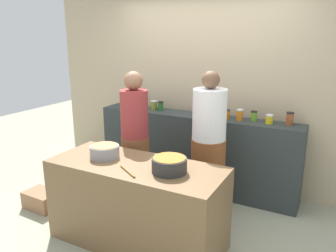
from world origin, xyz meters
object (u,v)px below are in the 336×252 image
(preserve_jar_5, at_px, (240,115))
(preserve_jar_1, at_px, (154,105))
(preserve_jar_8, at_px, (290,119))
(preserve_jar_0, at_px, (126,102))
(preserve_jar_6, at_px, (254,116))
(preserve_jar_2, at_px, (161,106))
(wooden_spoon, at_px, (128,171))
(preserve_jar_7, at_px, (269,119))
(cook_with_tongs, at_px, (135,148))
(preserve_jar_4, at_px, (226,114))
(cooking_pot_left, at_px, (105,151))
(preserve_jar_3, at_px, (212,111))
(bread_crate, at_px, (42,200))
(cook_in_cap, at_px, (208,153))
(cooking_pot_center, at_px, (169,165))

(preserve_jar_5, bearing_deg, preserve_jar_1, 178.24)
(preserve_jar_1, distance_m, preserve_jar_8, 1.78)
(preserve_jar_0, height_order, preserve_jar_5, preserve_jar_0)
(preserve_jar_6, bearing_deg, preserve_jar_2, -178.03)
(wooden_spoon, bearing_deg, preserve_jar_7, 60.85)
(preserve_jar_0, bearing_deg, cook_with_tongs, -49.52)
(preserve_jar_7, bearing_deg, preserve_jar_5, -178.79)
(preserve_jar_4, height_order, preserve_jar_7, preserve_jar_4)
(preserve_jar_0, height_order, cooking_pot_left, preserve_jar_0)
(preserve_jar_3, height_order, wooden_spoon, preserve_jar_3)
(preserve_jar_1, distance_m, preserve_jar_6, 1.37)
(preserve_jar_6, relative_size, bread_crate, 0.30)
(bread_crate, bearing_deg, preserve_jar_5, 34.57)
(preserve_jar_1, xyz_separation_m, preserve_jar_4, (1.05, -0.03, -0.00))
(preserve_jar_2, distance_m, preserve_jar_8, 1.66)
(preserve_jar_8, bearing_deg, preserve_jar_1, -179.46)
(preserve_jar_8, height_order, wooden_spoon, preserve_jar_8)
(preserve_jar_6, xyz_separation_m, preserve_jar_8, (0.41, 0.00, 0.01))
(cook_in_cap, bearing_deg, preserve_jar_4, 88.98)
(preserve_jar_2, bearing_deg, preserve_jar_8, 1.52)
(preserve_jar_0, distance_m, preserve_jar_4, 1.48)
(preserve_jar_3, bearing_deg, cooking_pot_left, -113.17)
(preserve_jar_4, relative_size, cooking_pot_center, 0.36)
(wooden_spoon, bearing_deg, cooking_pot_center, 28.91)
(preserve_jar_5, distance_m, wooden_spoon, 1.70)
(preserve_jar_0, bearing_deg, preserve_jar_8, 1.99)
(preserve_jar_8, relative_size, wooden_spoon, 0.50)
(preserve_jar_2, distance_m, wooden_spoon, 1.71)
(wooden_spoon, bearing_deg, preserve_jar_4, 76.84)
(wooden_spoon, bearing_deg, cook_with_tongs, 119.18)
(preserve_jar_7, distance_m, wooden_spoon, 1.84)
(bread_crate, bearing_deg, cook_with_tongs, 29.57)
(preserve_jar_0, xyz_separation_m, preserve_jar_8, (2.21, 0.08, 0.00))
(preserve_jar_3, relative_size, cook_in_cap, 0.09)
(preserve_jar_7, bearing_deg, cook_in_cap, -133.38)
(preserve_jar_3, bearing_deg, preserve_jar_1, 178.21)
(cooking_pot_left, distance_m, wooden_spoon, 0.46)
(preserve_jar_7, bearing_deg, preserve_jar_4, 179.94)
(cooking_pot_center, bearing_deg, preserve_jar_1, 124.59)
(preserve_jar_1, distance_m, cooking_pot_left, 1.46)
(preserve_jar_3, xyz_separation_m, preserve_jar_4, (0.19, -0.00, -0.02))
(preserve_jar_5, distance_m, cook_with_tongs, 1.31)
(preserve_jar_7, height_order, cooking_pot_center, preserve_jar_7)
(preserve_jar_1, distance_m, wooden_spoon, 1.78)
(preserve_jar_8, bearing_deg, wooden_spoon, -123.97)
(preserve_jar_6, bearing_deg, cooking_pot_left, -127.70)
(preserve_jar_6, bearing_deg, preserve_jar_3, -175.26)
(preserve_jar_4, xyz_separation_m, preserve_jar_6, (0.33, 0.05, 0.00))
(preserve_jar_4, relative_size, bread_crate, 0.28)
(cooking_pot_left, relative_size, bread_crate, 0.71)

